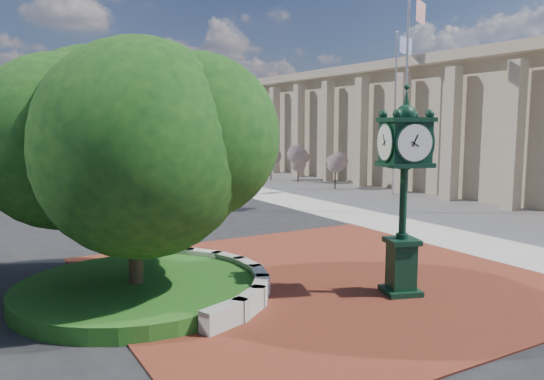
{
  "coord_description": "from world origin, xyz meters",
  "views": [
    {
      "loc": [
        -8.58,
        -13.12,
        4.45
      ],
      "look_at": [
        -0.12,
        1.5,
        2.32
      ],
      "focal_mm": 35.0,
      "sensor_mm": 36.0,
      "label": 1
    }
  ],
  "objects_px": {
    "parked_car": "(110,162)",
    "street_lamp_near": "(122,105)",
    "post_clock": "(404,184)",
    "flagpole_a": "(406,102)",
    "flagpole_b": "(395,113)",
    "street_lamp_far": "(50,118)"
  },
  "relations": [
    {
      "from": "parked_car",
      "to": "street_lamp_near",
      "type": "relative_size",
      "value": 0.46
    },
    {
      "from": "post_clock",
      "to": "parked_car",
      "type": "xyz_separation_m",
      "value": [
        2.28,
        41.52,
        -2.16
      ]
    },
    {
      "from": "post_clock",
      "to": "street_lamp_near",
      "type": "bearing_deg",
      "value": 90.62
    },
    {
      "from": "flagpole_a",
      "to": "flagpole_b",
      "type": "height_order",
      "value": "flagpole_a"
    },
    {
      "from": "flagpole_b",
      "to": "street_lamp_far",
      "type": "height_order",
      "value": "flagpole_b"
    },
    {
      "from": "post_clock",
      "to": "flagpole_a",
      "type": "relative_size",
      "value": 0.5
    },
    {
      "from": "flagpole_a",
      "to": "street_lamp_far",
      "type": "height_order",
      "value": "flagpole_a"
    },
    {
      "from": "flagpole_a",
      "to": "street_lamp_near",
      "type": "distance_m",
      "value": 19.48
    },
    {
      "from": "post_clock",
      "to": "street_lamp_far",
      "type": "xyz_separation_m",
      "value": [
        -2.25,
        46.25,
        2.06
      ]
    },
    {
      "from": "parked_car",
      "to": "flagpole_a",
      "type": "height_order",
      "value": "flagpole_a"
    },
    {
      "from": "flagpole_b",
      "to": "street_lamp_far",
      "type": "relative_size",
      "value": 1.17
    },
    {
      "from": "post_clock",
      "to": "flagpole_b",
      "type": "height_order",
      "value": "flagpole_b"
    },
    {
      "from": "flagpole_a",
      "to": "street_lamp_far",
      "type": "distance_m",
      "value": 38.57
    },
    {
      "from": "flagpole_b",
      "to": "parked_car",
      "type": "bearing_deg",
      "value": 111.89
    },
    {
      "from": "parked_car",
      "to": "street_lamp_far",
      "type": "distance_m",
      "value": 7.79
    },
    {
      "from": "post_clock",
      "to": "street_lamp_near",
      "type": "height_order",
      "value": "street_lamp_near"
    },
    {
      "from": "post_clock",
      "to": "flagpole_a",
      "type": "height_order",
      "value": "flagpole_a"
    },
    {
      "from": "street_lamp_near",
      "to": "flagpole_a",
      "type": "bearing_deg",
      "value": -61.19
    },
    {
      "from": "street_lamp_near",
      "to": "street_lamp_far",
      "type": "relative_size",
      "value": 1.14
    },
    {
      "from": "post_clock",
      "to": "flagpole_a",
      "type": "distance_m",
      "value": 13.33
    },
    {
      "from": "flagpole_b",
      "to": "street_lamp_far",
      "type": "bearing_deg",
      "value": 115.85
    },
    {
      "from": "post_clock",
      "to": "flagpole_b",
      "type": "distance_m",
      "value": 19.68
    }
  ]
}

